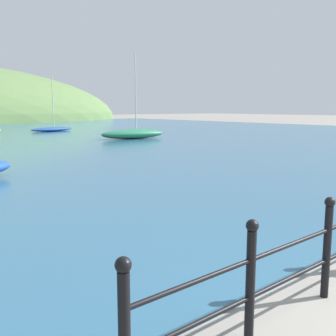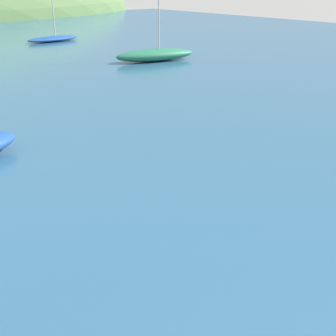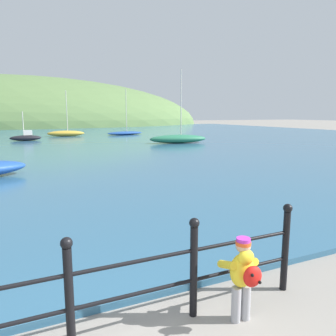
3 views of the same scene
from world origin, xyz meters
name	(u,v)px [view 1 (image 1 of 3)]	position (x,y,z in m)	size (l,w,h in m)	color
iron_railing	(327,244)	(-0.03, 1.50, 0.64)	(5.74, 0.12, 1.21)	black
boat_mid_harbor	(52,129)	(10.26, 32.73, 0.31)	(4.25, 2.06, 4.85)	#1E4793
boat_twin_mast	(133,134)	(10.98, 21.23, 0.44)	(4.67, 2.15, 5.61)	#287551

